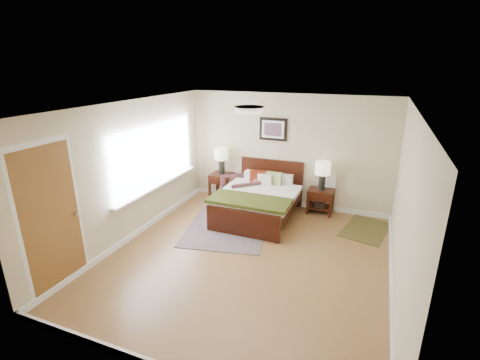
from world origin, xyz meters
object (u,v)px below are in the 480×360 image
(armchair, at_px, (241,192))
(nightstand_right, at_px, (320,199))
(nightstand_left, at_px, (222,179))
(lamp_right, at_px, (323,171))
(rug_persian, at_px, (229,224))
(lamp_left, at_px, (222,156))
(bed, at_px, (259,196))

(armchair, bearing_deg, nightstand_right, 54.50)
(nightstand_left, height_order, armchair, armchair)
(lamp_right, bearing_deg, rug_persian, -141.60)
(lamp_left, distance_m, rug_persian, 1.79)
(nightstand_left, xyz_separation_m, armchair, (0.59, -0.25, -0.15))
(armchair, height_order, rug_persian, armchair)
(lamp_left, bearing_deg, nightstand_right, -0.32)
(nightstand_left, relative_size, armchair, 0.81)
(nightstand_left, bearing_deg, nightstand_right, 0.20)
(armchair, bearing_deg, bed, 8.94)
(nightstand_left, relative_size, lamp_left, 1.01)
(nightstand_left, height_order, nightstand_right, nightstand_left)
(nightstand_left, height_order, rug_persian, nightstand_left)
(nightstand_right, xyz_separation_m, lamp_right, (0.00, 0.01, 0.62))
(lamp_left, xyz_separation_m, rug_persian, (0.72, -1.27, -1.03))
(lamp_left, height_order, armchair, lamp_left)
(nightstand_left, height_order, lamp_left, lamp_left)
(nightstand_left, xyz_separation_m, nightstand_right, (2.32, 0.01, -0.16))
(bed, distance_m, lamp_left, 1.47)
(lamp_left, bearing_deg, rug_persian, -60.43)
(rug_persian, bearing_deg, nightstand_left, 108.55)
(lamp_right, bearing_deg, lamp_left, 180.00)
(lamp_right, bearing_deg, nightstand_right, -90.00)
(nightstand_right, bearing_deg, lamp_right, 90.00)
(nightstand_right, relative_size, lamp_right, 0.88)
(armchair, bearing_deg, lamp_right, 54.92)
(lamp_left, bearing_deg, armchair, -24.47)
(lamp_right, bearing_deg, bed, -149.06)
(nightstand_right, height_order, rug_persian, nightstand_right)
(bed, xyz_separation_m, lamp_left, (-1.16, 0.70, 0.57))
(bed, distance_m, armchair, 0.72)
(nightstand_right, xyz_separation_m, rug_persian, (-1.60, -1.26, -0.33))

